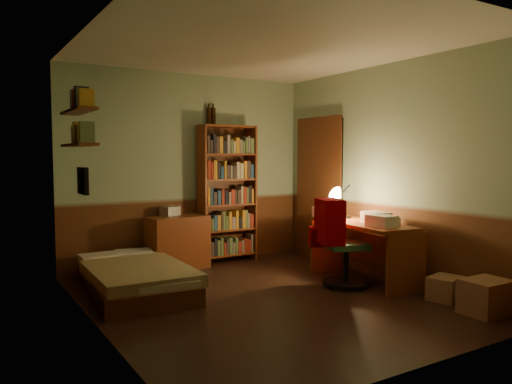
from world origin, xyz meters
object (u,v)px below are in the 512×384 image
desk (364,252)px  cardboard_box_b (445,288)px  bookshelf (227,194)px  desk_lamp (346,191)px  mini_stereo (170,211)px  dresser (178,243)px  cardboard_box_a (486,297)px  bed (134,268)px  office_chair (346,236)px

desk → cardboard_box_b: desk is taller
bookshelf → desk_lamp: 1.71m
desk_lamp → bookshelf: bearing=124.1°
mini_stereo → desk_lamp: desk_lamp is taller
mini_stereo → cardboard_box_b: 3.50m
dresser → cardboard_box_a: size_ratio=1.81×
bed → cardboard_box_a: 3.58m
mini_stereo → bookshelf: 0.86m
bed → mini_stereo: mini_stereo is taller
bed → bookshelf: size_ratio=0.92×
mini_stereo → cardboard_box_a: 3.89m
dresser → office_chair: 2.24m
desk → office_chair: (-0.30, -0.02, 0.22)m
dresser → bookshelf: bookshelf is taller
bed → office_chair: bearing=-20.9°
bookshelf → cardboard_box_a: 3.58m
dresser → desk_lamp: size_ratio=1.14×
mini_stereo → dresser: bearing=-89.7°
dresser → desk: 2.40m
cardboard_box_a → cardboard_box_b: (0.06, 0.50, -0.04)m
cardboard_box_a → mini_stereo: bearing=117.9°
desk_lamp → cardboard_box_b: desk_lamp is taller
bed → mini_stereo: size_ratio=7.79×
dresser → desk_lamp: desk_lamp is taller
bed → dresser: bearing=48.0°
bookshelf → desk: (0.81, -1.87, -0.60)m
mini_stereo → bookshelf: (0.84, -0.04, 0.20)m
mini_stereo → desk: (1.66, -1.91, -0.41)m
desk_lamp → cardboard_box_b: size_ratio=2.00×
bed → bookshelf: bearing=32.9°
desk_lamp → cardboard_box_a: bearing=-85.9°
desk_lamp → office_chair: 0.76m
desk → cardboard_box_a: bearing=-78.2°
bed → cardboard_box_a: size_ratio=4.07×
cardboard_box_b → cardboard_box_a: bearing=-97.1°
mini_stereo → bookshelf: bearing=-24.9°
bed → bookshelf: 1.98m
desk_lamp → mini_stereo: bearing=141.7°
bed → mini_stereo: 1.31m
dresser → mini_stereo: (-0.05, 0.12, 0.41)m
bed → cardboard_box_b: bed is taller
desk_lamp → cardboard_box_b: bearing=-82.8°
desk → mini_stereo: bearing=137.2°
desk → cardboard_box_a: 1.50m
desk_lamp → cardboard_box_a: size_ratio=1.59×
office_chair → mini_stereo: bearing=146.2°
bookshelf → desk_lamp: bearing=-61.7°
desk → bed: bearing=164.2°
bookshelf → desk: bookshelf is taller
cardboard_box_a → desk_lamp: bearing=91.7°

